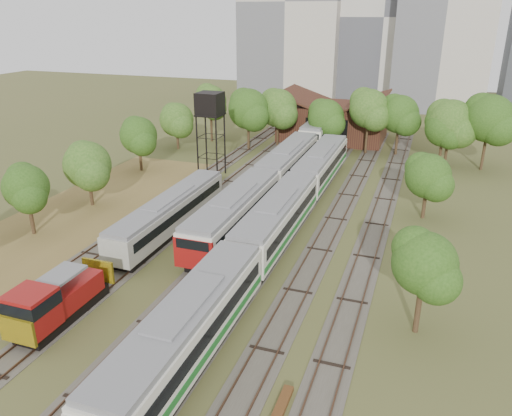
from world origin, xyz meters
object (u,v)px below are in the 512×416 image
at_px(railcar_green_set, 277,220).
at_px(shunter_locomotive, 53,303).
at_px(water_tower, 210,106).
at_px(railcar_red_set, 265,185).

bearing_deg(railcar_green_set, shunter_locomotive, -120.54).
xyz_separation_m(railcar_green_set, water_tower, (-13.44, 15.81, 6.56)).
height_order(railcar_red_set, water_tower, water_tower).
height_order(railcar_green_set, water_tower, water_tower).
relative_size(railcar_red_set, shunter_locomotive, 4.27).
xyz_separation_m(railcar_red_set, railcar_green_set, (4.00, -8.62, -0.03)).
relative_size(railcar_green_set, water_tower, 5.06).
relative_size(railcar_green_set, shunter_locomotive, 6.43).
distance_m(railcar_red_set, water_tower, 13.54).
bearing_deg(railcar_red_set, water_tower, 142.71).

